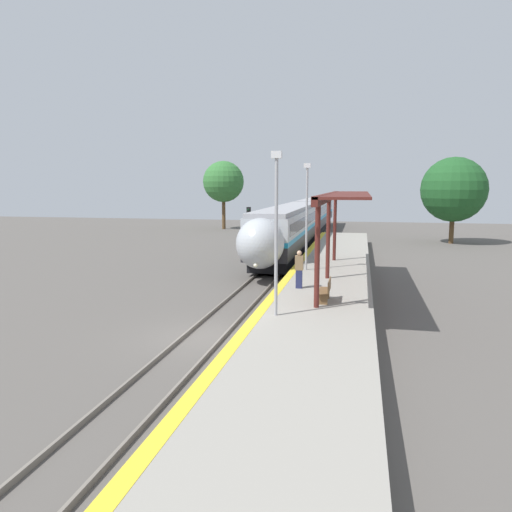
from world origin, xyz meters
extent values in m
plane|color=#56514C|center=(0.00, 0.00, 0.00)|extent=(120.00, 120.00, 0.00)
cube|color=slate|center=(-0.72, 0.00, 0.07)|extent=(0.08, 90.00, 0.15)
cube|color=slate|center=(0.72, 0.00, 0.07)|extent=(0.08, 90.00, 0.15)
cube|color=black|center=(0.00, 21.95, 0.61)|extent=(2.45, 19.81, 0.78)
cube|color=#28282D|center=(0.00, 21.95, 1.45)|extent=(2.78, 21.53, 0.90)
cube|color=#198CBF|center=(0.00, 21.95, 2.05)|extent=(2.79, 21.53, 0.31)
cube|color=#B2B7BC|center=(0.00, 21.95, 2.89)|extent=(2.78, 21.53, 1.36)
cube|color=black|center=(0.00, 21.95, 2.82)|extent=(2.81, 19.81, 0.75)
cube|color=#9E9EA3|center=(0.00, 21.95, 3.72)|extent=(2.50, 21.53, 0.30)
cylinder|color=black|center=(-0.72, 14.18, 0.46)|extent=(0.12, 0.92, 0.92)
cylinder|color=black|center=(0.72, 14.18, 0.46)|extent=(0.12, 0.92, 0.92)
cylinder|color=black|center=(-0.72, 16.38, 0.46)|extent=(0.12, 0.92, 0.92)
cylinder|color=black|center=(0.72, 16.38, 0.46)|extent=(0.12, 0.92, 0.92)
cylinder|color=black|center=(-0.72, 27.53, 0.46)|extent=(0.12, 0.92, 0.92)
cylinder|color=black|center=(0.72, 27.53, 0.46)|extent=(0.12, 0.92, 0.92)
cylinder|color=black|center=(-0.72, 29.73, 0.46)|extent=(0.12, 0.92, 0.92)
cylinder|color=black|center=(0.72, 29.73, 0.46)|extent=(0.12, 0.92, 0.92)
ellipsoid|color=#B2B7BC|center=(0.00, 10.10, 2.28)|extent=(2.67, 3.26, 2.83)
ellipsoid|color=black|center=(0.00, 9.69, 2.74)|extent=(1.95, 1.90, 1.44)
sphere|color=#F9F4CC|center=(0.00, 8.88, 1.25)|extent=(0.24, 0.24, 0.24)
cube|color=black|center=(0.00, 44.28, 0.61)|extent=(2.45, 19.81, 0.78)
cube|color=#28282D|center=(0.00, 44.28, 1.45)|extent=(2.78, 21.53, 0.90)
cube|color=#198CBF|center=(0.00, 44.28, 2.05)|extent=(2.79, 21.53, 0.31)
cube|color=#B2B7BC|center=(0.00, 44.28, 2.89)|extent=(2.78, 21.53, 1.36)
cube|color=black|center=(0.00, 44.28, 2.82)|extent=(2.81, 19.81, 0.75)
cube|color=#9E9EA3|center=(0.00, 44.28, 3.72)|extent=(2.50, 21.53, 0.30)
cylinder|color=black|center=(-0.72, 36.51, 0.46)|extent=(0.12, 0.92, 0.92)
cylinder|color=black|center=(0.72, 36.51, 0.46)|extent=(0.12, 0.92, 0.92)
cylinder|color=black|center=(-0.72, 38.71, 0.46)|extent=(0.12, 0.92, 0.92)
cylinder|color=black|center=(0.72, 38.71, 0.46)|extent=(0.12, 0.92, 0.92)
cylinder|color=black|center=(-0.72, 49.86, 0.46)|extent=(0.12, 0.92, 0.92)
cylinder|color=black|center=(0.72, 49.86, 0.46)|extent=(0.12, 0.92, 0.92)
cylinder|color=black|center=(-0.72, 52.06, 0.46)|extent=(0.12, 0.92, 0.92)
cylinder|color=black|center=(0.72, 52.06, 0.46)|extent=(0.12, 0.92, 0.92)
cube|color=gray|center=(3.88, 0.00, 0.46)|extent=(4.28, 64.00, 0.92)
cube|color=yellow|center=(1.94, 0.00, 0.92)|extent=(0.40, 64.00, 0.01)
cube|color=brown|center=(4.11, 2.09, 1.13)|extent=(0.36, 0.06, 0.42)
cube|color=brown|center=(4.11, 3.18, 1.13)|extent=(0.36, 0.06, 0.42)
cube|color=brown|center=(4.11, 2.63, 1.35)|extent=(0.44, 1.44, 0.03)
cube|color=brown|center=(4.31, 2.63, 1.59)|extent=(0.04, 1.44, 0.44)
cube|color=navy|center=(2.81, 5.00, 1.33)|extent=(0.28, 0.20, 0.83)
cube|color=#7F6647|center=(2.81, 5.00, 2.07)|extent=(0.36, 0.22, 0.65)
sphere|color=tan|center=(2.81, 5.00, 2.51)|extent=(0.22, 0.22, 0.22)
cylinder|color=#59595E|center=(-2.26, 17.22, 1.64)|extent=(0.14, 0.14, 3.28)
cube|color=black|center=(-2.26, 17.22, 3.63)|extent=(0.28, 0.20, 0.70)
sphere|color=black|center=(-2.26, 17.11, 3.80)|extent=(0.14, 0.14, 0.14)
sphere|color=red|center=(-2.26, 17.11, 3.46)|extent=(0.14, 0.14, 0.14)
cylinder|color=#9E9EA3|center=(2.59, 0.15, 3.66)|extent=(0.12, 0.12, 5.49)
cube|color=silver|center=(2.59, 0.15, 6.53)|extent=(0.36, 0.20, 0.24)
cylinder|color=#9E9EA3|center=(2.59, 9.94, 3.66)|extent=(0.12, 0.12, 5.49)
cube|color=silver|center=(2.59, 9.94, 6.53)|extent=(0.36, 0.20, 0.24)
cylinder|color=#511E19|center=(3.90, 1.60, 2.88)|extent=(0.20, 0.20, 3.92)
cylinder|color=#511E19|center=(3.90, 7.70, 2.88)|extent=(0.20, 0.20, 3.92)
cylinder|color=#511E19|center=(3.90, 13.80, 2.88)|extent=(0.20, 0.20, 3.92)
cube|color=#511E19|center=(3.90, 7.70, 4.94)|extent=(0.24, 15.20, 0.36)
cube|color=#511E19|center=(4.80, 7.70, 5.06)|extent=(2.00, 15.20, 0.10)
cylinder|color=brown|center=(-11.47, 43.62, 1.94)|extent=(0.44, 0.44, 3.88)
sphere|color=#337033|center=(-11.47, 43.62, 5.92)|extent=(5.09, 5.09, 5.09)
cylinder|color=brown|center=(13.86, 32.99, 1.33)|extent=(0.44, 0.44, 2.66)
sphere|color=#1E5123|center=(13.86, 32.99, 5.08)|extent=(6.06, 6.06, 6.06)
camera|label=1|loc=(5.47, -16.87, 5.51)|focal=35.00mm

